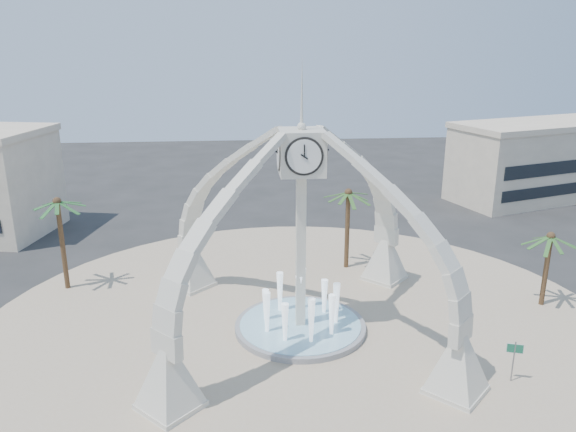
{
  "coord_description": "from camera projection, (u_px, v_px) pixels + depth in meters",
  "views": [
    {
      "loc": [
        -3.52,
        -30.59,
        16.9
      ],
      "look_at": [
        -0.57,
        2.0,
        6.72
      ],
      "focal_mm": 35.0,
      "sensor_mm": 36.0,
      "label": 1
    }
  ],
  "objects": [
    {
      "name": "ground",
      "position": [
        300.0,
        330.0,
        34.41
      ],
      "size": [
        140.0,
        140.0,
        0.0
      ],
      "primitive_type": "plane",
      "color": "#282828",
      "rests_on": "ground"
    },
    {
      "name": "plaza",
      "position": [
        300.0,
        329.0,
        34.4
      ],
      "size": [
        40.0,
        40.0,
        0.06
      ],
      "primitive_type": "cylinder",
      "color": "tan",
      "rests_on": "ground"
    },
    {
      "name": "clock_tower",
      "position": [
        301.0,
        230.0,
        32.48
      ],
      "size": [
        17.94,
        17.94,
        16.3
      ],
      "color": "beige",
      "rests_on": "ground"
    },
    {
      "name": "fountain",
      "position": [
        300.0,
        326.0,
        34.33
      ],
      "size": [
        8.0,
        8.0,
        3.62
      ],
      "color": "gray",
      "rests_on": "ground"
    },
    {
      "name": "building_ne",
      "position": [
        540.0,
        160.0,
        62.34
      ],
      "size": [
        21.87,
        14.17,
        8.6
      ],
      "rotation": [
        0.0,
        0.0,
        0.31
      ],
      "color": "beige",
      "rests_on": "ground"
    },
    {
      "name": "palm_east",
      "position": [
        551.0,
        237.0,
        36.25
      ],
      "size": [
        4.04,
        4.04,
        5.55
      ],
      "rotation": [
        0.0,
        0.0,
        -0.19
      ],
      "color": "brown",
      "rests_on": "ground"
    },
    {
      "name": "palm_west",
      "position": [
        57.0,
        203.0,
        38.32
      ],
      "size": [
        4.16,
        4.16,
        7.17
      ],
      "rotation": [
        0.0,
        0.0,
        0.14
      ],
      "color": "brown",
      "rests_on": "ground"
    },
    {
      "name": "palm_north",
      "position": [
        348.0,
        194.0,
        42.16
      ],
      "size": [
        4.24,
        4.24,
        6.79
      ],
      "rotation": [
        0.0,
        0.0,
        -0.12
      ],
      "color": "brown",
      "rests_on": "ground"
    },
    {
      "name": "street_sign",
      "position": [
        514.0,
        353.0,
        28.67
      ],
      "size": [
        0.82,
        0.28,
        2.32
      ],
      "rotation": [
        0.0,
        0.0,
        -0.31
      ],
      "color": "slate",
      "rests_on": "ground"
    }
  ]
}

